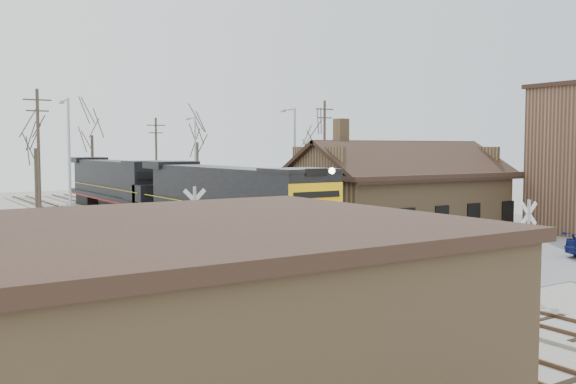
# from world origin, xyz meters

# --- Properties ---
(ground) EXTENTS (140.00, 140.00, 0.00)m
(ground) POSITION_xyz_m (0.00, 0.00, 0.00)
(ground) COLOR #A6A196
(ground) RESTS_ON ground
(road) EXTENTS (60.00, 9.00, 0.03)m
(road) POSITION_xyz_m (0.00, 0.00, 0.01)
(road) COLOR slate
(road) RESTS_ON ground
(parking_lot) EXTENTS (22.00, 26.00, 0.03)m
(parking_lot) POSITION_xyz_m (18.00, 4.00, 0.02)
(parking_lot) COLOR slate
(parking_lot) RESTS_ON ground
(track_main) EXTENTS (3.40, 90.00, 0.24)m
(track_main) POSITION_xyz_m (0.00, 15.00, 0.07)
(track_main) COLOR #A6A196
(track_main) RESTS_ON ground
(track_siding) EXTENTS (3.40, 90.00, 0.24)m
(track_siding) POSITION_xyz_m (-4.50, 15.00, 0.07)
(track_siding) COLOR #A6A196
(track_siding) RESTS_ON ground
(depot) EXTENTS (15.20, 9.31, 7.90)m
(depot) POSITION_xyz_m (11.99, 12.00, 2.41)
(depot) COLOR #8F6E4A
(depot) RESTS_ON ground
(commercial_building) EXTENTS (12.40, 10.40, 4.30)m
(commercial_building) POSITION_xyz_m (-13.00, -8.00, 2.16)
(commercial_building) COLOR #8F6E4A
(commercial_building) RESTS_ON ground
(locomotive_lead) EXTENTS (3.30, 22.11, 4.91)m
(locomotive_lead) POSITION_xyz_m (0.00, 14.05, 2.58)
(locomotive_lead) COLOR black
(locomotive_lead) RESTS_ON ground
(locomotive_trailing) EXTENTS (3.30, 22.11, 4.65)m
(locomotive_trailing) POSITION_xyz_m (0.00, 36.43, 2.58)
(locomotive_trailing) COLOR black
(locomotive_trailing) RESTS_ON ground
(crossbuck_near) EXTENTS (1.10, 0.29, 3.85)m
(crossbuck_near) POSITION_xyz_m (3.39, -4.95, 1.82)
(crossbuck_near) COLOR #A5A8AD
(crossbuck_near) RESTS_ON ground
(crossbuck_far) EXTENTS (1.20, 0.31, 4.19)m
(crossbuck_far) POSITION_xyz_m (-6.66, 5.18, 1.96)
(crossbuck_far) COLOR #A5A8AD
(crossbuck_far) RESTS_ON ground
(streetlight_a) EXTENTS (0.25, 2.04, 9.04)m
(streetlight_a) POSITION_xyz_m (-8.43, 20.25, 5.06)
(streetlight_a) COLOR #A5A8AD
(streetlight_a) RESTS_ON ground
(streetlight_b) EXTENTS (0.25, 2.04, 8.98)m
(streetlight_b) POSITION_xyz_m (8.40, 19.98, 5.03)
(streetlight_b) COLOR #A5A8AD
(streetlight_b) RESTS_ON ground
(streetlight_c) EXTENTS (0.25, 2.04, 8.90)m
(streetlight_c) POSITION_xyz_m (7.38, 35.95, 4.99)
(streetlight_c) COLOR #A5A8AD
(streetlight_c) RESTS_ON ground
(utility_pole_a) EXTENTS (2.00, 0.24, 10.23)m
(utility_pole_a) POSITION_xyz_m (-8.59, 28.35, 5.34)
(utility_pole_a) COLOR #382D23
(utility_pole_a) RESTS_ON ground
(utility_pole_b) EXTENTS (2.00, 0.24, 9.09)m
(utility_pole_b) POSITION_xyz_m (6.37, 43.48, 4.76)
(utility_pole_b) COLOR #382D23
(utility_pole_b) RESTS_ON ground
(utility_pole_c) EXTENTS (2.00, 0.24, 10.32)m
(utility_pole_c) POSITION_xyz_m (16.77, 27.47, 5.39)
(utility_pole_c) COLOR #382D23
(utility_pole_c) RESTS_ON ground
(tree_b) EXTENTS (3.92, 3.92, 9.61)m
(tree_b) POSITION_xyz_m (-6.82, 38.27, 6.83)
(tree_b) COLOR #382D23
(tree_b) RESTS_ON ground
(tree_c) EXTENTS (4.86, 4.86, 11.90)m
(tree_c) POSITION_xyz_m (1.39, 49.72, 8.48)
(tree_c) COLOR #382D23
(tree_c) RESTS_ON ground
(tree_d) EXTENTS (4.34, 4.34, 10.64)m
(tree_d) POSITION_xyz_m (10.91, 43.04, 7.58)
(tree_d) COLOR #382D23
(tree_d) RESTS_ON ground
(tree_e) EXTENTS (4.28, 4.28, 10.48)m
(tree_e) POSITION_xyz_m (22.60, 37.96, 7.46)
(tree_e) COLOR #382D23
(tree_e) RESTS_ON ground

